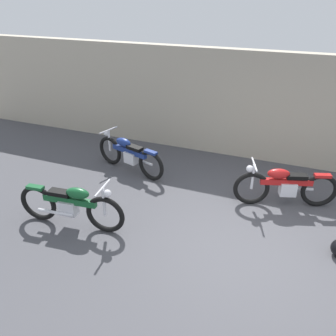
% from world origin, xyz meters
% --- Properties ---
extents(ground_plane, '(40.00, 40.00, 0.00)m').
position_xyz_m(ground_plane, '(0.00, 0.00, 0.00)').
color(ground_plane, '#47474C').
extents(building_wall, '(18.00, 0.30, 2.62)m').
position_xyz_m(building_wall, '(0.00, 3.65, 1.31)').
color(building_wall, '#B2A893').
rests_on(building_wall, ground_plane).
extents(motorcycle_blue, '(1.94, 0.78, 0.90)m').
position_xyz_m(motorcycle_blue, '(-3.10, 1.79, 0.43)').
color(motorcycle_blue, black).
rests_on(motorcycle_blue, ground_plane).
extents(motorcycle_red, '(1.94, 0.83, 0.90)m').
position_xyz_m(motorcycle_red, '(0.38, 1.62, 0.44)').
color(motorcycle_red, black).
rests_on(motorcycle_red, ground_plane).
extents(motorcycle_green, '(2.05, 0.57, 0.92)m').
position_xyz_m(motorcycle_green, '(-3.08, -0.48, 0.44)').
color(motorcycle_green, black).
rests_on(motorcycle_green, ground_plane).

